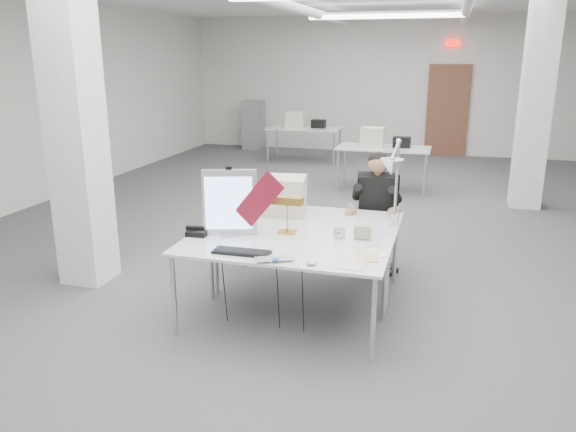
{
  "coord_description": "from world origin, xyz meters",
  "views": [
    {
      "loc": [
        1.29,
        -6.81,
        2.33
      ],
      "look_at": [
        -0.09,
        -2.0,
        0.88
      ],
      "focal_mm": 35.0,
      "sensor_mm": 36.0,
      "label": 1
    }
  ],
  "objects_px": {
    "desk_phone": "(198,233)",
    "monitor": "(230,203)",
    "office_chair": "(376,227)",
    "bankers_lamp": "(287,216)",
    "seated_person": "(377,193)",
    "laptop": "(276,261)",
    "desk_main": "(282,248)",
    "architect_lamp": "(394,187)",
    "beige_monitor": "(285,196)"
  },
  "relations": [
    {
      "from": "seated_person",
      "to": "beige_monitor",
      "type": "distance_m",
      "value": 1.01
    },
    {
      "from": "office_chair",
      "to": "bankers_lamp",
      "type": "relative_size",
      "value": 3.16
    },
    {
      "from": "seated_person",
      "to": "beige_monitor",
      "type": "xyz_separation_m",
      "value": [
        -0.86,
        -0.54,
        0.05
      ]
    },
    {
      "from": "beige_monitor",
      "to": "laptop",
      "type": "bearing_deg",
      "value": -84.58
    },
    {
      "from": "monitor",
      "to": "desk_main",
      "type": "bearing_deg",
      "value": -36.79
    },
    {
      "from": "architect_lamp",
      "to": "seated_person",
      "type": "bearing_deg",
      "value": 105.83
    },
    {
      "from": "seated_person",
      "to": "laptop",
      "type": "height_order",
      "value": "seated_person"
    },
    {
      "from": "laptop",
      "to": "desk_phone",
      "type": "height_order",
      "value": "desk_phone"
    },
    {
      "from": "desk_main",
      "to": "monitor",
      "type": "distance_m",
      "value": 0.65
    },
    {
      "from": "monitor",
      "to": "architect_lamp",
      "type": "xyz_separation_m",
      "value": [
        1.39,
        0.45,
        0.13
      ]
    },
    {
      "from": "bankers_lamp",
      "to": "beige_monitor",
      "type": "height_order",
      "value": "beige_monitor"
    },
    {
      "from": "desk_main",
      "to": "seated_person",
      "type": "relative_size",
      "value": 2.07
    },
    {
      "from": "office_chair",
      "to": "beige_monitor",
      "type": "bearing_deg",
      "value": -153.19
    },
    {
      "from": "laptop",
      "to": "desk_phone",
      "type": "relative_size",
      "value": 1.68
    },
    {
      "from": "monitor",
      "to": "architect_lamp",
      "type": "bearing_deg",
      "value": -0.1
    },
    {
      "from": "office_chair",
      "to": "beige_monitor",
      "type": "xyz_separation_m",
      "value": [
        -0.86,
        -0.59,
        0.43
      ]
    },
    {
      "from": "laptop",
      "to": "desk_main",
      "type": "bearing_deg",
      "value": 72.04
    },
    {
      "from": "beige_monitor",
      "to": "architect_lamp",
      "type": "relative_size",
      "value": 0.47
    },
    {
      "from": "bankers_lamp",
      "to": "desk_phone",
      "type": "bearing_deg",
      "value": -159.11
    },
    {
      "from": "monitor",
      "to": "architect_lamp",
      "type": "height_order",
      "value": "architect_lamp"
    },
    {
      "from": "desk_phone",
      "to": "desk_main",
      "type": "bearing_deg",
      "value": -9.92
    },
    {
      "from": "bankers_lamp",
      "to": "office_chair",
      "type": "bearing_deg",
      "value": 61.46
    },
    {
      "from": "desk_main",
      "to": "architect_lamp",
      "type": "distance_m",
      "value": 1.15
    },
    {
      "from": "beige_monitor",
      "to": "monitor",
      "type": "bearing_deg",
      "value": -117.31
    },
    {
      "from": "monitor",
      "to": "desk_phone",
      "type": "distance_m",
      "value": 0.4
    },
    {
      "from": "seated_person",
      "to": "desk_main",
      "type": "bearing_deg",
      "value": -118.95
    },
    {
      "from": "monitor",
      "to": "laptop",
      "type": "height_order",
      "value": "monitor"
    },
    {
      "from": "monitor",
      "to": "desk_phone",
      "type": "bearing_deg",
      "value": -178.94
    },
    {
      "from": "bankers_lamp",
      "to": "beige_monitor",
      "type": "relative_size",
      "value": 0.8
    },
    {
      "from": "seated_person",
      "to": "architect_lamp",
      "type": "xyz_separation_m",
      "value": [
        0.25,
        -0.88,
        0.29
      ]
    },
    {
      "from": "monitor",
      "to": "beige_monitor",
      "type": "distance_m",
      "value": 0.85
    },
    {
      "from": "desk_main",
      "to": "seated_person",
      "type": "bearing_deg",
      "value": 68.54
    },
    {
      "from": "seated_person",
      "to": "monitor",
      "type": "bearing_deg",
      "value": -138.06
    },
    {
      "from": "office_chair",
      "to": "bankers_lamp",
      "type": "bearing_deg",
      "value": -126.44
    },
    {
      "from": "bankers_lamp",
      "to": "desk_main",
      "type": "bearing_deg",
      "value": -79.85
    },
    {
      "from": "bankers_lamp",
      "to": "desk_phone",
      "type": "xyz_separation_m",
      "value": [
        -0.76,
        -0.28,
        -0.14
      ]
    },
    {
      "from": "seated_person",
      "to": "desk_phone",
      "type": "distance_m",
      "value": 2.01
    },
    {
      "from": "office_chair",
      "to": "monitor",
      "type": "relative_size",
      "value": 1.72
    },
    {
      "from": "seated_person",
      "to": "laptop",
      "type": "relative_size",
      "value": 2.85
    },
    {
      "from": "monitor",
      "to": "seated_person",
      "type": "bearing_deg",
      "value": 31.51
    },
    {
      "from": "desk_main",
      "to": "seated_person",
      "type": "height_order",
      "value": "seated_person"
    },
    {
      "from": "desk_main",
      "to": "laptop",
      "type": "xyz_separation_m",
      "value": [
        0.06,
        -0.39,
        0.02
      ]
    },
    {
      "from": "desk_phone",
      "to": "beige_monitor",
      "type": "xyz_separation_m",
      "value": [
        0.56,
        0.89,
        0.17
      ]
    },
    {
      "from": "desk_phone",
      "to": "monitor",
      "type": "bearing_deg",
      "value": 15.31
    },
    {
      "from": "laptop",
      "to": "beige_monitor",
      "type": "height_order",
      "value": "beige_monitor"
    },
    {
      "from": "seated_person",
      "to": "beige_monitor",
      "type": "bearing_deg",
      "value": -155.53
    },
    {
      "from": "seated_person",
      "to": "beige_monitor",
      "type": "height_order",
      "value": "seated_person"
    },
    {
      "from": "desk_main",
      "to": "monitor",
      "type": "height_order",
      "value": "monitor"
    },
    {
      "from": "seated_person",
      "to": "monitor",
      "type": "distance_m",
      "value": 1.76
    },
    {
      "from": "laptop",
      "to": "office_chair",
      "type": "bearing_deg",
      "value": 47.84
    }
  ]
}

